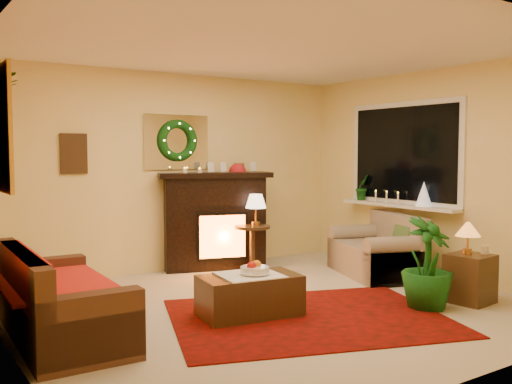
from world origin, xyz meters
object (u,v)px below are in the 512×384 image
loveseat (376,243)px  end_table_square (470,277)px  coffee_table (250,295)px  fireplace (214,228)px  side_table_round (252,247)px  sofa (63,287)px

loveseat → end_table_square: loveseat is taller
end_table_square → coffee_table: 2.35m
fireplace → side_table_round: bearing=-40.7°
loveseat → coffee_table: 2.43m
loveseat → fireplace: bearing=153.9°
loveseat → end_table_square: (-0.15, -1.49, -0.15)m
side_table_round → end_table_square: (1.05, -2.54, -0.05)m
end_table_square → fireplace: bearing=114.0°
fireplace → loveseat: 2.14m
loveseat → side_table_round: (-1.19, 1.04, -0.09)m
sofa → loveseat: (3.98, 0.28, -0.01)m
coffee_table → end_table_square: bearing=-13.3°
sofa → coffee_table: bearing=-10.4°
coffee_table → side_table_round: bearing=63.9°
coffee_table → loveseat: bearing=23.4°
fireplace → sofa: bearing=-126.7°
side_table_round → end_table_square: side_table_round is taller
sofa → coffee_table: 1.70m
side_table_round → end_table_square: size_ratio=1.21×
loveseat → coffee_table: size_ratio=1.42×
sofa → end_table_square: bearing=-15.7°
sofa → loveseat: 3.99m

